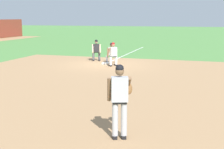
{
  "coord_description": "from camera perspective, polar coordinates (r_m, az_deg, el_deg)",
  "views": [
    {
      "loc": [
        -18.66,
        -6.27,
        2.97
      ],
      "look_at": [
        -8.15,
        -2.99,
        0.93
      ],
      "focal_mm": 50.0,
      "sensor_mm": 36.0,
      "label": 1
    }
  ],
  "objects": [
    {
      "name": "ground_plane",
      "position": [
        19.91,
        -1.23,
        1.92
      ],
      "size": [
        160.0,
        160.0,
        0.0
      ],
      "primitive_type": "plane",
      "color": "#518942"
    },
    {
      "name": "infield_dirt_patch",
      "position": [
        13.81,
        -0.51,
        -1.9
      ],
      "size": [
        18.0,
        18.0,
        0.01
      ],
      "primitive_type": "cube",
      "color": "#A87F56",
      "rests_on": "ground"
    },
    {
      "name": "foul_line_stripe",
      "position": [
        25.59,
        3.03,
        3.84
      ],
      "size": [
        11.95,
        0.1,
        0.0
      ],
      "primitive_type": "cube",
      "color": "white",
      "rests_on": "ground"
    },
    {
      "name": "first_base_bag",
      "position": [
        19.9,
        -1.23,
        2.05
      ],
      "size": [
        0.38,
        0.38,
        0.09
      ],
      "primitive_type": "cube",
      "color": "white",
      "rests_on": "ground"
    },
    {
      "name": "baseball",
      "position": [
        14.45,
        -0.1,
        -1.21
      ],
      "size": [
        0.07,
        0.07,
        0.07
      ],
      "primitive_type": "sphere",
      "color": "white",
      "rests_on": "ground"
    },
    {
      "name": "pitcher",
      "position": [
        7.59,
        1.5,
        -4.11
      ],
      "size": [
        0.81,
        0.6,
        1.86
      ],
      "color": "black",
      "rests_on": "ground"
    },
    {
      "name": "first_baseman",
      "position": [
        20.11,
        -0.01,
        4.11
      ],
      "size": [
        0.85,
        0.93,
        1.34
      ],
      "color": "black",
      "rests_on": "ground"
    },
    {
      "name": "baserunner",
      "position": [
        18.99,
        0.23,
        3.92
      ],
      "size": [
        0.68,
        0.66,
        1.46
      ],
      "color": "black",
      "rests_on": "ground"
    },
    {
      "name": "umpire",
      "position": [
        21.28,
        -2.89,
        4.61
      ],
      "size": [
        0.59,
        0.67,
        1.46
      ],
      "color": "black",
      "rests_on": "ground"
    }
  ]
}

